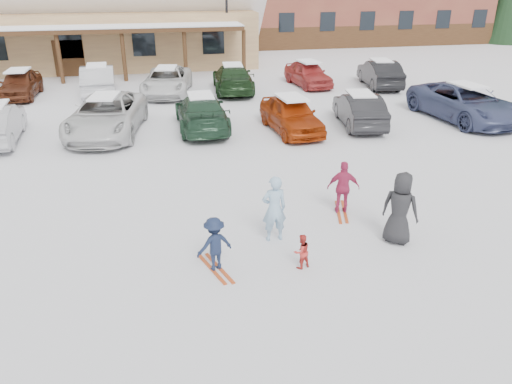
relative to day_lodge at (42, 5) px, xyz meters
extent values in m
plane|color=white|center=(9.00, -27.96, -3.94)|extent=(160.00, 160.00, 0.00)
cube|color=tan|center=(0.00, 0.04, -2.14)|extent=(28.00, 10.00, 3.60)
cube|color=#422814|center=(0.00, -6.16, -1.04)|extent=(25.20, 2.60, 0.25)
cube|color=#422814|center=(25.00, 3.08, -3.04)|extent=(24.00, 0.10, 1.80)
cylinder|color=black|center=(11.95, -4.76, -0.93)|extent=(0.16, 0.16, 6.03)
cylinder|color=black|center=(39.00, 4.04, -3.28)|extent=(0.60, 0.60, 1.32)
cylinder|color=black|center=(15.00, 16.04, -3.40)|extent=(0.60, 0.60, 1.08)
cylinder|color=black|center=(43.00, 18.04, -3.25)|extent=(0.60, 0.60, 1.38)
imported|color=#8BB1CE|center=(9.60, -27.68, -3.10)|extent=(0.64, 0.44, 1.69)
imported|color=red|center=(9.90, -29.04, -3.53)|extent=(0.48, 0.42, 0.82)
imported|color=#151F38|center=(8.01, -28.72, -3.31)|extent=(0.93, 0.71, 1.27)
cube|color=#AD3F18|center=(8.01, -28.72, -3.93)|extent=(0.63, 1.39, 0.03)
imported|color=#B12A53|center=(11.79, -26.58, -3.20)|extent=(0.93, 0.58, 1.48)
cube|color=#AD3F18|center=(11.79, -26.58, -3.93)|extent=(0.56, 1.40, 0.03)
imported|color=black|center=(12.53, -28.39, -3.04)|extent=(1.04, 1.02, 1.81)
imported|color=silver|center=(5.03, -17.83, -3.16)|extent=(3.40, 5.94, 1.56)
imported|color=#203E2A|center=(8.84, -17.92, -3.23)|extent=(2.01, 4.91, 1.42)
imported|color=#9B2E09|center=(12.40, -19.01, -3.23)|extent=(2.08, 4.35, 1.43)
imported|color=black|center=(15.46, -18.76, -3.25)|extent=(2.05, 4.37, 1.38)
imported|color=#3D456B|center=(20.34, -18.86, -3.16)|extent=(3.25, 5.90, 1.56)
imported|color=#562715|center=(0.20, -10.34, -3.24)|extent=(1.74, 4.17, 1.41)
imported|color=silver|center=(4.14, -10.56, -3.16)|extent=(1.95, 4.83, 1.56)
imported|color=silver|center=(7.71, -11.13, -3.24)|extent=(3.12, 5.38, 1.41)
imported|color=#193117|center=(11.24, -11.27, -3.21)|extent=(2.43, 5.18, 1.46)
imported|color=#AE3230|center=(15.68, -10.65, -3.25)|extent=(2.14, 4.25, 1.39)
imported|color=black|center=(19.61, -11.67, -3.20)|extent=(2.22, 4.68, 1.48)
camera|label=1|loc=(6.99, -38.19, 2.18)|focal=35.00mm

